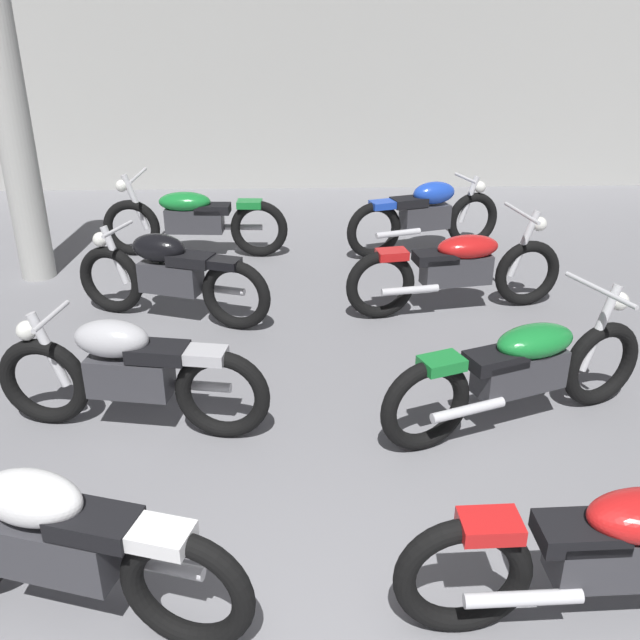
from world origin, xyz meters
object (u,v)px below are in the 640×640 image
at_px(motorcycle_right_row_0, 625,551).
at_px(motorcycle_right_row_1, 522,369).
at_px(motorcycle_left_row_2, 170,275).
at_px(motorcycle_right_row_2, 458,268).
at_px(motorcycle_right_row_3, 426,215).
at_px(motorcycle_left_row_1, 129,372).
at_px(motorcycle_left_row_0, 57,544).
at_px(motorcycle_left_row_3, 193,219).
at_px(support_pillar, 13,128).

xyz_separation_m(motorcycle_right_row_0, motorcycle_right_row_1, (0.03, 1.77, 0.00)).
height_order(motorcycle_left_row_2, motorcycle_right_row_2, motorcycle_right_row_2).
xyz_separation_m(motorcycle_right_row_0, motorcycle_right_row_3, (0.00, 5.53, 0.01)).
bearing_deg(motorcycle_right_row_3, motorcycle_left_row_1, -126.00).
relative_size(motorcycle_left_row_2, motorcycle_right_row_1, 0.92).
relative_size(motorcycle_left_row_2, motorcycle_right_row_0, 0.87).
height_order(motorcycle_left_row_0, motorcycle_left_row_3, motorcycle_left_row_3).
bearing_deg(motorcycle_left_row_3, motorcycle_right_row_0, -63.61).
distance_m(support_pillar, motorcycle_right_row_1, 5.51).
bearing_deg(motorcycle_left_row_0, motorcycle_left_row_1, 90.43).
xyz_separation_m(support_pillar, motorcycle_left_row_3, (1.64, 0.61, -1.15)).
xyz_separation_m(motorcycle_left_row_0, motorcycle_left_row_2, (-0.02, 3.54, 0.00)).
bearing_deg(motorcycle_right_row_3, motorcycle_left_row_3, -179.20).
height_order(motorcycle_left_row_2, motorcycle_right_row_0, motorcycle_right_row_0).
bearing_deg(motorcycle_right_row_2, motorcycle_right_row_3, 90.27).
bearing_deg(motorcycle_right_row_2, support_pillar, 165.97).
xyz_separation_m(support_pillar, motorcycle_right_row_0, (4.37, -4.88, -1.15)).
relative_size(support_pillar, motorcycle_right_row_2, 1.48).
relative_size(motorcycle_left_row_3, motorcycle_right_row_2, 1.01).
bearing_deg(motorcycle_left_row_2, motorcycle_right_row_0, -53.56).
height_order(motorcycle_left_row_0, motorcycle_right_row_0, motorcycle_right_row_0).
distance_m(motorcycle_right_row_2, motorcycle_right_row_3, 1.75).
xyz_separation_m(motorcycle_left_row_1, motorcycle_left_row_3, (-0.02, 3.68, -0.01)).
relative_size(motorcycle_left_row_1, motorcycle_left_row_3, 0.90).
relative_size(motorcycle_left_row_0, motorcycle_right_row_0, 0.88).
height_order(motorcycle_right_row_0, motorcycle_right_row_2, same).
height_order(support_pillar, motorcycle_right_row_3, support_pillar).
xyz_separation_m(motorcycle_left_row_1, motorcycle_right_row_3, (2.70, 3.72, 0.00)).
distance_m(motorcycle_left_row_2, motorcycle_right_row_0, 4.56).
relative_size(motorcycle_right_row_0, motorcycle_right_row_2, 1.01).
distance_m(support_pillar, motorcycle_right_row_3, 4.57).
distance_m(motorcycle_left_row_0, motorcycle_left_row_2, 3.54).
distance_m(motorcycle_right_row_0, motorcycle_right_row_2, 3.78).
distance_m(motorcycle_left_row_3, motorcycle_right_row_0, 6.13).
bearing_deg(motorcycle_right_row_3, motorcycle_left_row_0, -116.51).
xyz_separation_m(motorcycle_right_row_1, motorcycle_right_row_3, (-0.03, 3.76, 0.01)).
xyz_separation_m(support_pillar, motorcycle_left_row_1, (1.67, -3.07, -1.14)).
distance_m(motorcycle_left_row_0, motorcycle_left_row_3, 5.36).
xyz_separation_m(motorcycle_left_row_3, motorcycle_right_row_0, (2.72, -5.49, 0.00)).
distance_m(motorcycle_right_row_0, motorcycle_right_row_3, 5.53).
bearing_deg(support_pillar, motorcycle_right_row_3, 8.49).
bearing_deg(motorcycle_right_row_1, motorcycle_left_row_2, 145.33).
distance_m(support_pillar, motorcycle_right_row_0, 6.65).
relative_size(motorcycle_left_row_3, motorcycle_right_row_3, 1.14).
xyz_separation_m(motorcycle_left_row_0, motorcycle_right_row_1, (2.72, 1.64, -0.01)).
bearing_deg(support_pillar, motorcycle_left_row_3, 20.49).
height_order(motorcycle_left_row_2, motorcycle_right_row_3, same).
distance_m(motorcycle_left_row_2, motorcycle_right_row_1, 3.34).
bearing_deg(motorcycle_right_row_0, motorcycle_right_row_1, 88.90).
bearing_deg(motorcycle_right_row_0, support_pillar, 131.87).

